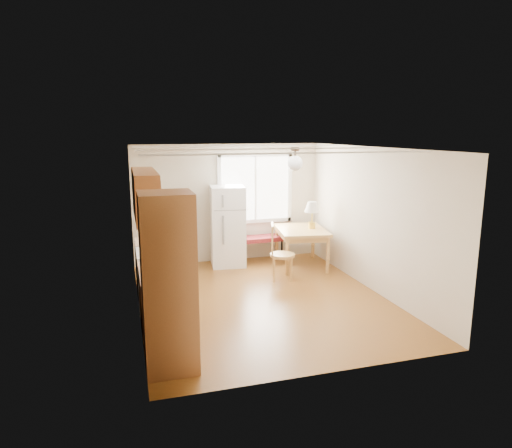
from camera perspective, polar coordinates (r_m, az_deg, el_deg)
name	(u,v)px	position (r m, az deg, el deg)	size (l,w,h in m)	color
room_shell	(263,226)	(7.39, 0.82, -0.25)	(4.60, 5.60, 2.62)	#5D3413
kitchen_run	(159,270)	(6.58, -12.00, -5.68)	(0.65, 3.40, 2.20)	brown
window_unit	(255,188)	(9.85, -0.09, 4.47)	(1.64, 0.05, 1.51)	white
pendant_light	(295,162)	(7.86, 4.89, 7.67)	(0.26, 0.26, 0.40)	black
refrigerator	(228,226)	(9.46, -3.56, -0.27)	(0.76, 0.76, 1.66)	white
bench	(263,239)	(9.83, 0.88, -1.90)	(1.18, 0.48, 0.54)	maroon
dining_table	(301,234)	(9.42, 5.67, -1.22)	(1.13, 1.40, 0.79)	#AF8243
chair	(277,248)	(8.54, 2.66, -3.03)	(0.51, 0.50, 1.07)	#AF8243
table_lamp	(312,209)	(9.41, 7.04, 1.87)	(0.32, 0.32, 0.55)	gold
coffee_maker	(159,259)	(6.44, -12.05, -4.32)	(0.18, 0.23, 0.35)	black
kettle	(156,261)	(6.50, -12.34, -4.58)	(0.11, 0.11, 0.20)	red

